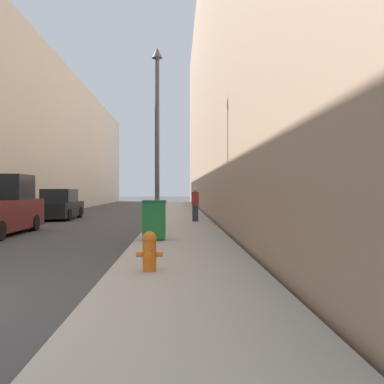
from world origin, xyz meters
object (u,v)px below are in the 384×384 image
at_px(fire_hydrant, 149,250).
at_px(trash_bin, 154,219).
at_px(lamppost, 157,131).
at_px(parked_sedan_near, 60,206).
at_px(pedestrian_on_sidewalk, 195,204).

bearing_deg(fire_hydrant, trash_bin, 92.16).
xyz_separation_m(fire_hydrant, lamppost, (-0.27, 8.39, 3.35)).
height_order(parked_sedan_near, pedestrian_on_sidewalk, pedestrian_on_sidewalk).
relative_size(fire_hydrant, lamppost, 0.11).
bearing_deg(fire_hydrant, pedestrian_on_sidewalk, 83.79).
relative_size(trash_bin, parked_sedan_near, 0.27).
bearing_deg(parked_sedan_near, pedestrian_on_sidewalk, -26.22).
xyz_separation_m(trash_bin, lamppost, (-0.08, 3.43, 3.13)).
bearing_deg(parked_sedan_near, trash_bin, -62.08).
bearing_deg(fire_hydrant, lamppost, 91.82).
xyz_separation_m(fire_hydrant, trash_bin, (-0.19, 4.96, 0.22)).
bearing_deg(pedestrian_on_sidewalk, lamppost, -112.27).
distance_m(parked_sedan_near, pedestrian_on_sidewalk, 8.19).
xyz_separation_m(lamppost, parked_sedan_near, (-5.74, 7.54, -3.11)).
relative_size(parked_sedan_near, pedestrian_on_sidewalk, 2.69).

